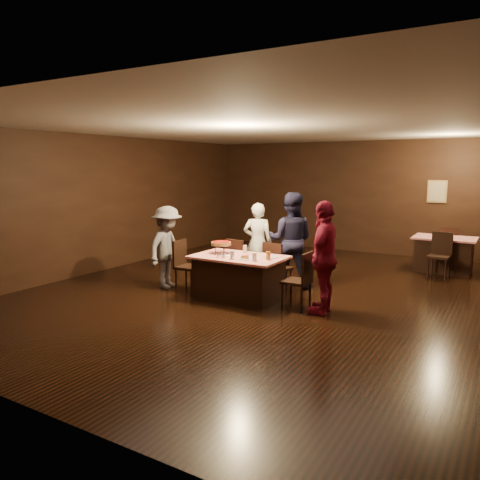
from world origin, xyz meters
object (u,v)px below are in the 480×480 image
at_px(chair_back_near, 439,255).
at_px(main_table, 239,278).
at_px(chair_far_left, 241,263).
at_px(diner_red_shirt, 324,257).
at_px(pizza_stand, 221,243).
at_px(chair_far_right, 278,267).
at_px(plate_empty, 271,257).
at_px(chair_back_far, 448,246).
at_px(glass_back, 245,249).
at_px(glass_front_right, 254,257).
at_px(back_table, 444,254).
at_px(glass_front_left, 232,255).
at_px(diner_navy_hoodie, 291,240).
at_px(diner_white_jacket, 258,243).
at_px(chair_end_right, 297,280).
at_px(chair_end_left, 188,266).
at_px(glass_amber, 268,256).
at_px(diner_grey_knit, 167,247).

bearing_deg(chair_back_near, main_table, -124.15).
xyz_separation_m(main_table, chair_far_left, (-0.40, 0.75, 0.09)).
relative_size(diner_red_shirt, pizza_stand, 4.72).
distance_m(chair_far_right, plate_empty, 0.69).
height_order(main_table, chair_far_right, chair_far_right).
distance_m(chair_back_far, glass_back, 5.35).
bearing_deg(chair_far_right, main_table, 71.73).
height_order(plate_empty, glass_front_right, glass_front_right).
height_order(chair_far_right, chair_back_near, same).
height_order(back_table, glass_front_left, glass_front_left).
relative_size(chair_far_right, pizza_stand, 2.50).
bearing_deg(diner_navy_hoodie, pizza_stand, 39.78).
xyz_separation_m(main_table, glass_front_left, (0.05, -0.30, 0.46)).
distance_m(diner_white_jacket, glass_front_right, 1.73).
bearing_deg(chair_end_right, glass_front_left, -73.86).
bearing_deg(chair_back_far, back_table, 79.70).
distance_m(main_table, diner_white_jacket, 1.40).
height_order(chair_end_left, pizza_stand, pizza_stand).
height_order(main_table, chair_back_far, chair_back_far).
xyz_separation_m(main_table, diner_red_shirt, (1.55, 0.02, 0.51)).
height_order(main_table, glass_front_right, glass_front_right).
bearing_deg(diner_white_jacket, chair_back_far, -150.68).
distance_m(diner_red_shirt, glass_front_right, 1.14).
bearing_deg(main_table, chair_far_right, 61.93).
xyz_separation_m(diner_navy_hoodie, glass_amber, (0.18, -1.29, -0.08)).
xyz_separation_m(chair_far_left, diner_red_shirt, (1.95, -0.73, 0.42)).
bearing_deg(plate_empty, back_table, 61.17).
xyz_separation_m(plate_empty, glass_front_left, (-0.50, -0.45, 0.06)).
xyz_separation_m(chair_back_far, glass_front_left, (-2.74, -5.12, 0.37)).
xyz_separation_m(chair_end_right, chair_back_near, (1.69, 3.52, 0.00)).
height_order(diner_red_shirt, pizza_stand, diner_red_shirt).
xyz_separation_m(chair_end_right, diner_red_shirt, (0.45, 0.02, 0.42)).
height_order(chair_far_left, chair_back_near, same).
relative_size(chair_far_left, pizza_stand, 2.50).
bearing_deg(plate_empty, diner_navy_hoodie, 96.92).
relative_size(chair_far_left, chair_back_near, 1.00).
height_order(chair_far_right, diner_red_shirt, diner_red_shirt).
relative_size(chair_back_near, diner_white_jacket, 0.59).
distance_m(diner_navy_hoodie, glass_front_right, 1.49).
distance_m(plate_empty, glass_back, 0.62).
bearing_deg(glass_amber, diner_white_jacket, 124.75).
height_order(diner_white_jacket, glass_amber, diner_white_jacket).
bearing_deg(diner_navy_hoodie, diner_grey_knit, 15.76).
distance_m(plate_empty, glass_front_right, 0.42).
distance_m(chair_back_far, plate_empty, 5.19).
bearing_deg(chair_far_left, chair_back_near, -129.72).
xyz_separation_m(chair_end_right, plate_empty, (-0.55, 0.15, 0.30)).
bearing_deg(glass_back, glass_amber, -28.30).
distance_m(chair_back_far, diner_white_jacket, 4.72).
bearing_deg(chair_far_left, chair_back_far, -118.78).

